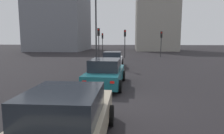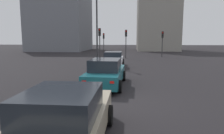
{
  "view_description": "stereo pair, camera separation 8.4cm",
  "coord_description": "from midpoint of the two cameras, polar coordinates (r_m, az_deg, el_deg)",
  "views": [
    {
      "loc": [
        -8.43,
        0.13,
        2.68
      ],
      "look_at": [
        1.61,
        0.95,
        1.26
      ],
      "focal_mm": 32.32,
      "sensor_mm": 36.0,
      "label": 1
    },
    {
      "loc": [
        -8.42,
        0.04,
        2.68
      ],
      "look_at": [
        1.61,
        0.95,
        1.26
      ],
      "focal_mm": 32.32,
      "sensor_mm": 36.0,
      "label": 2
    }
  ],
  "objects": [
    {
      "name": "traffic_light_near_right",
      "position": [
        34.01,
        -2.78,
        7.86
      ],
      "size": [
        0.33,
        0.3,
        3.59
      ],
      "rotation": [
        0.0,
        0.0,
        3.27
      ],
      "color": "#2D2D30",
      "rests_on": "ground_plane"
    },
    {
      "name": "building_facade_center",
      "position": [
        49.19,
        -14.56,
        12.73
      ],
      "size": [
        14.24,
        11.76,
        13.87
      ],
      "primitive_type": "cube",
      "color": "slate",
      "rests_on": "ground_plane"
    },
    {
      "name": "traffic_light_near_left",
      "position": [
        24.51,
        -3.91,
        8.34
      ],
      "size": [
        0.32,
        0.29,
        3.92
      ],
      "rotation": [
        0.0,
        0.0,
        3.07
      ],
      "color": "#2D2D30",
      "rests_on": "ground_plane"
    },
    {
      "name": "traffic_light_far_left",
      "position": [
        30.25,
        13.68,
        7.79
      ],
      "size": [
        0.32,
        0.29,
        3.72
      ],
      "rotation": [
        0.0,
        0.0,
        3.09
      ],
      "color": "#2D2D30",
      "rests_on": "ground_plane"
    },
    {
      "name": "car_beige_right_third",
      "position": [
        5.13,
        -13.28,
        -14.49
      ],
      "size": [
        4.5,
        2.11,
        1.51
      ],
      "rotation": [
        0.0,
        0.0,
        0.01
      ],
      "color": "tan",
      "rests_on": "ground_plane"
    },
    {
      "name": "street_lamp_kerbside",
      "position": [
        21.46,
        -4.68,
        13.2
      ],
      "size": [
        0.56,
        0.36,
        7.93
      ],
      "color": "#2D2D30",
      "rests_on": "ground_plane"
    },
    {
      "name": "building_facade_left",
      "position": [
        48.36,
        12.27,
        13.86
      ],
      "size": [
        10.24,
        8.96,
        15.52
      ],
      "primitive_type": "cube",
      "color": "gray",
      "rests_on": "ground_plane"
    },
    {
      "name": "car_teal_right_second",
      "position": [
        11.47,
        -2.02,
        -1.67
      ],
      "size": [
        4.78,
        2.16,
        1.55
      ],
      "rotation": [
        0.0,
        0.0,
        -0.04
      ],
      "color": "#19606B",
      "rests_on": "ground_plane"
    },
    {
      "name": "traffic_light_far_right",
      "position": [
        27.61,
        3.59,
        8.22
      ],
      "size": [
        0.32,
        0.3,
        3.86
      ],
      "rotation": [
        0.0,
        0.0,
        3.23
      ],
      "color": "#2D2D30",
      "rests_on": "ground_plane"
    },
    {
      "name": "ground_plane",
      "position": [
        8.87,
        5.1,
        -10.26
      ],
      "size": [
        160.0,
        160.0,
        0.2
      ],
      "primitive_type": "cube",
      "color": "black"
    },
    {
      "name": "car_white_right_lead",
      "position": [
        19.29,
        0.0,
        2.16
      ],
      "size": [
        4.31,
        2.07,
        1.46
      ],
      "rotation": [
        0.0,
        0.0,
        0.01
      ],
      "color": "silver",
      "rests_on": "ground_plane"
    }
  ]
}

